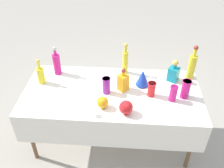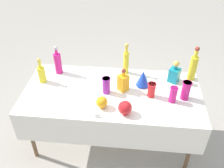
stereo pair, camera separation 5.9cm
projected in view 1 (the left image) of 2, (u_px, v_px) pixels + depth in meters
name	position (u px, v px, depth m)	size (l,w,h in m)	color
ground_plane	(112.00, 138.00, 3.16)	(40.00, 40.00, 0.00)	#A0998C
display_table	(112.00, 98.00, 2.70)	(1.92, 0.91, 0.76)	white
tall_bottle_0	(125.00, 60.00, 2.88)	(0.07, 0.07, 0.39)	yellow
tall_bottle_1	(41.00, 74.00, 2.75)	(0.08, 0.08, 0.31)	yellow
tall_bottle_2	(57.00, 63.00, 2.88)	(0.08, 0.08, 0.35)	#C61972
tall_bottle_3	(192.00, 65.00, 2.79)	(0.08, 0.08, 0.42)	yellow
square_decanter_0	(174.00, 72.00, 2.79)	(0.15, 0.15, 0.27)	teal
square_decanter_1	(123.00, 82.00, 2.65)	(0.13, 0.13, 0.27)	orange
slender_vase_0	(173.00, 93.00, 2.52)	(0.08, 0.08, 0.18)	#C61972
slender_vase_1	(152.00, 89.00, 2.59)	(0.09, 0.09, 0.16)	red
slender_vase_2	(106.00, 85.00, 2.62)	(0.09, 0.09, 0.19)	purple
slender_vase_3	(186.00, 89.00, 2.55)	(0.10, 0.10, 0.21)	#C61972
fluted_vase_0	(143.00, 78.00, 2.72)	(0.15, 0.15, 0.19)	blue
round_bowl_0	(103.00, 102.00, 2.45)	(0.12, 0.12, 0.12)	orange
round_bowl_1	(126.00, 107.00, 2.38)	(0.14, 0.14, 0.14)	red
price_tag_left	(99.00, 116.00, 2.37)	(0.04, 0.01, 0.04)	white
price_tag_center	(98.00, 115.00, 2.38)	(0.06, 0.01, 0.04)	white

